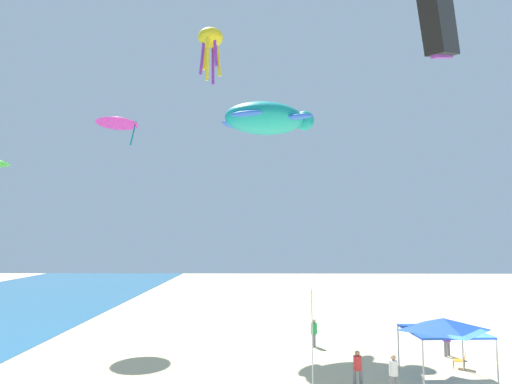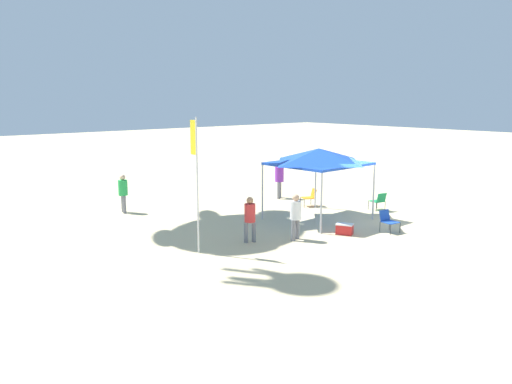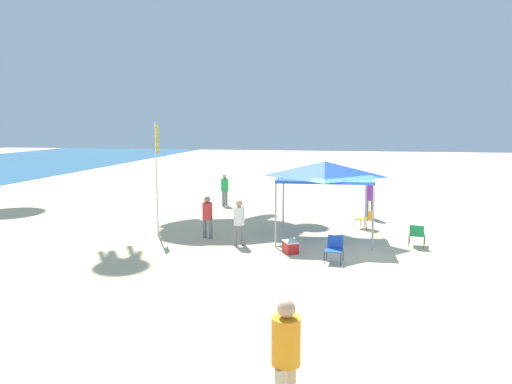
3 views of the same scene
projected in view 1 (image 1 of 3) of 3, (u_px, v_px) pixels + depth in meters
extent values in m
cylinder|color=#B7B7BC|center=(498.00, 366.00, 19.60)|extent=(0.07, 0.07, 2.29)
cylinder|color=#B7B7BC|center=(463.00, 348.00, 22.72)|extent=(0.07, 0.07, 2.29)
cylinder|color=#B7B7BC|center=(423.00, 367.00, 19.50)|extent=(0.07, 0.07, 2.29)
cylinder|color=#B7B7BC|center=(399.00, 348.00, 22.63)|extent=(0.07, 0.07, 2.29)
cube|color=blue|center=(444.00, 331.00, 21.23)|extent=(3.35, 3.58, 0.10)
pyramid|color=blue|center=(443.00, 324.00, 21.26)|extent=(3.29, 3.51, 0.58)
cylinder|color=black|center=(454.00, 362.00, 23.41)|extent=(0.02, 0.02, 0.40)
cylinder|color=black|center=(453.00, 365.00, 22.95)|extent=(0.02, 0.02, 0.40)
cylinder|color=black|center=(465.00, 364.00, 23.17)|extent=(0.02, 0.02, 0.40)
cylinder|color=black|center=(464.00, 366.00, 22.71)|extent=(0.02, 0.02, 0.40)
cube|color=orange|center=(459.00, 360.00, 23.08)|extent=(0.70, 0.70, 0.03)
cube|color=orange|center=(465.00, 357.00, 22.97)|extent=(0.50, 0.34, 0.41)
cylinder|color=silver|center=(312.00, 337.00, 20.64)|extent=(0.06, 0.06, 4.42)
cube|color=yellow|center=(311.00, 303.00, 20.97)|extent=(0.30, 0.02, 1.10)
cylinder|color=slate|center=(314.00, 340.00, 27.67)|extent=(0.15, 0.15, 0.78)
cylinder|color=slate|center=(314.00, 341.00, 27.38)|extent=(0.15, 0.15, 0.78)
cylinder|color=green|center=(314.00, 328.00, 27.60)|extent=(0.41, 0.41, 0.68)
sphere|color=beige|center=(314.00, 321.00, 27.64)|extent=(0.25, 0.25, 0.25)
cylinder|color=slate|center=(397.00, 384.00, 19.49)|extent=(0.15, 0.15, 0.76)
cylinder|color=white|center=(393.00, 368.00, 19.53)|extent=(0.39, 0.39, 0.66)
sphere|color=tan|center=(393.00, 357.00, 19.57)|extent=(0.25, 0.25, 0.25)
cylinder|color=slate|center=(445.00, 349.00, 25.26)|extent=(0.17, 0.17, 0.85)
cylinder|color=slate|center=(449.00, 348.00, 25.46)|extent=(0.17, 0.17, 0.85)
cylinder|color=purple|center=(446.00, 335.00, 25.44)|extent=(0.44, 0.44, 0.74)
sphere|color=#A87A56|center=(446.00, 326.00, 25.49)|extent=(0.28, 0.28, 0.28)
cylinder|color=slate|center=(361.00, 379.00, 20.23)|extent=(0.14, 0.14, 0.74)
cylinder|color=slate|center=(355.00, 378.00, 20.34)|extent=(0.14, 0.14, 0.74)
cylinder|color=red|center=(358.00, 363.00, 20.36)|extent=(0.39, 0.39, 0.64)
sphere|color=#A87A56|center=(357.00, 353.00, 20.40)|extent=(0.24, 0.24, 0.24)
ellipsoid|color=yellow|center=(211.00, 37.00, 30.77)|extent=(1.77, 1.77, 1.29)
cylinder|color=yellow|center=(205.00, 57.00, 31.03)|extent=(0.34, 0.34, 1.89)
cylinder|color=purple|center=(202.00, 58.00, 30.45)|extent=(0.28, 0.43, 2.40)
cylinder|color=yellow|center=(207.00, 59.00, 30.04)|extent=(0.49, 0.27, 2.92)
cylinder|color=purple|center=(216.00, 53.00, 30.25)|extent=(0.34, 0.34, 1.89)
cylinder|color=yellow|center=(218.00, 60.00, 30.77)|extent=(0.28, 0.43, 2.40)
cylinder|color=purple|center=(213.00, 65.00, 31.14)|extent=(0.49, 0.27, 2.92)
ellipsoid|color=teal|center=(264.00, 119.00, 32.63)|extent=(6.59, 7.33, 2.25)
sphere|color=teal|center=(304.00, 121.00, 33.82)|extent=(1.51, 1.51, 1.51)
ellipsoid|color=blue|center=(274.00, 130.00, 35.22)|extent=(2.51, 1.94, 0.33)
ellipsoid|color=blue|center=(297.00, 117.00, 31.16)|extent=(1.64, 2.52, 0.33)
ellipsoid|color=blue|center=(232.00, 125.00, 33.46)|extent=(2.51, 1.94, 0.33)
ellipsoid|color=blue|center=(246.00, 114.00, 30.34)|extent=(1.64, 2.52, 0.33)
cube|color=black|center=(442.00, 24.00, 11.53)|extent=(5.24, 3.20, 3.47)
cube|color=purple|center=(443.00, 50.00, 11.46)|extent=(3.96, 2.26, 1.95)
cone|color=#E02D9E|center=(117.00, 120.00, 34.61)|extent=(3.48, 3.44, 0.84)
cylinder|color=teal|center=(133.00, 133.00, 34.41)|extent=(1.21, 0.19, 2.20)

